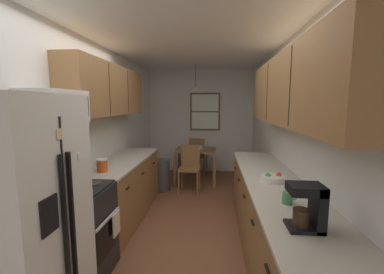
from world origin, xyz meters
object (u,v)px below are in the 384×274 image
coffee_maker (310,206)px  fruit_bowl (273,178)px  dining_chair_far (198,154)px  table_serving_bowl (198,147)px  stove_range (75,233)px  trash_bin (161,175)px  microwave_over_range (55,107)px  mug_by_coffeemaker (288,198)px  dining_table (196,155)px  storage_canister (102,165)px  refrigerator (18,228)px  dining_chair_near (190,166)px

coffee_maker → fruit_bowl: (0.01, 1.03, -0.12)m
dining_chair_far → table_serving_bowl: dining_chair_far is taller
stove_range → trash_bin: (0.29, 2.58, -0.16)m
microwave_over_range → fruit_bowl: size_ratio=2.17×
mug_by_coffeemaker → table_serving_bowl: 3.58m
dining_chair_far → dining_table: bearing=-90.6°
microwave_over_range → storage_canister: (0.11, 0.66, -0.71)m
refrigerator → coffee_maker: (1.93, 0.15, 0.17)m
dining_chair_near → table_serving_bowl: dining_chair_near is taller
dining_table → storage_canister: 2.74m
dining_chair_far → trash_bin: bearing=-118.6°
dining_table → mug_by_coffeemaker: mug_by_coffeemaker is taller
microwave_over_range → trash_bin: 2.95m
fruit_bowl → table_serving_bowl: (-0.98, 2.84, -0.18)m
dining_chair_far → trash_bin: (-0.65, -1.20, -0.19)m
mug_by_coffeemaker → stove_range: bearing=175.8°
dining_table → table_serving_bowl: size_ratio=4.39×
dining_chair_far → table_serving_bowl: size_ratio=4.48×
dining_table → storage_canister: size_ratio=5.56×
dining_chair_far → table_serving_bowl: 0.54m
dining_chair_near → coffee_maker: size_ratio=2.99×
dining_chair_far → storage_canister: (-0.95, -3.11, 0.48)m
dining_table → mug_by_coffeemaker: 3.52m
stove_range → dining_chair_near: (0.87, 2.64, 0.03)m
microwave_over_range → dining_chair_near: microwave_over_range is taller
microwave_over_range → dining_table: bearing=71.8°
refrigerator → trash_bin: 3.35m
refrigerator → fruit_bowl: bearing=31.2°
microwave_over_range → dining_chair_far: size_ratio=0.63×
refrigerator → table_serving_bowl: (0.96, 4.01, -0.14)m
trash_bin → table_serving_bowl: size_ratio=3.10×
refrigerator → dining_chair_near: 3.47m
coffee_maker → fruit_bowl: bearing=89.7°
table_serving_bowl → microwave_over_range: bearing=-108.6°
dining_chair_near → dining_chair_far: same height
dining_chair_far → mug_by_coffeemaker: 4.07m
dining_chair_far → storage_canister: bearing=-107.0°
dining_chair_near → trash_bin: size_ratio=1.45×
refrigerator → fruit_bowl: (1.94, 1.17, 0.04)m
stove_range → coffee_maker: coffee_maker is taller
dining_table → trash_bin: size_ratio=1.42×
microwave_over_range → trash_bin: size_ratio=0.91×
storage_canister → table_serving_bowl: storage_canister is taller
dining_table → table_serving_bowl: table_serving_bowl is taller
fruit_bowl → table_serving_bowl: 3.01m
storage_canister → table_serving_bowl: bearing=69.2°
dining_table → dining_chair_far: (0.01, 0.57, -0.10)m
dining_chair_far → mug_by_coffeemaker: bearing=-75.6°
mug_by_coffeemaker → fruit_bowl: mug_by_coffeemaker is taller
stove_range → trash_bin: bearing=83.5°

